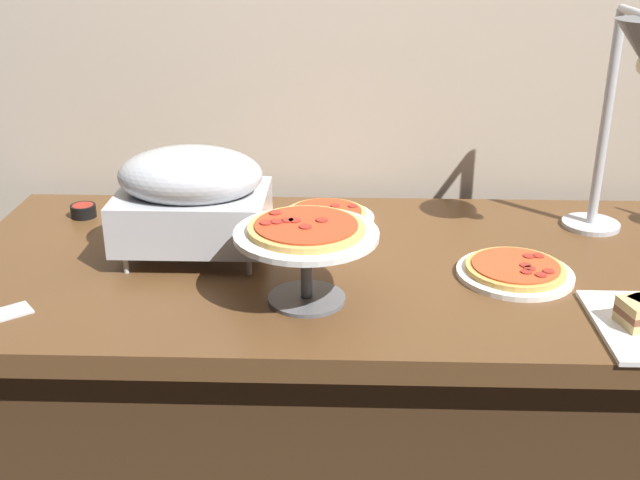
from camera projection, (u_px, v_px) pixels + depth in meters
back_wall at (377, 29)px, 2.02m from camera, size 4.40×0.04×2.40m
buffet_table at (375, 402)px, 1.88m from camera, size 1.90×0.84×0.76m
chafing_dish at (192, 196)px, 1.71m from camera, size 0.33×0.24×0.25m
heat_lamp at (639, 70)px, 1.62m from camera, size 0.15×0.34×0.53m
pizza_plate_front at (515, 271)px, 1.66m from camera, size 0.25×0.25×0.03m
pizza_plate_center at (326, 216)px, 1.96m from camera, size 0.24×0.24×0.03m
pizza_plate_raised_stand at (306, 239)px, 1.51m from camera, size 0.28×0.28×0.17m
sauce_cup_near at (83, 210)px, 1.98m from camera, size 0.06×0.06×0.03m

